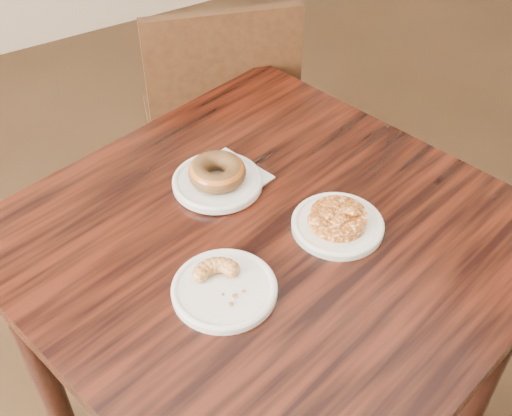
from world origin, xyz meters
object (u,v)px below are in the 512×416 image
chair_far (216,126)px  glazed_donut (217,172)px  apple_fritter (339,216)px  cruller_fragment (224,282)px  cafe_table (268,353)px

chair_far → glazed_donut: 0.71m
apple_fritter → cruller_fragment: 0.25m
cruller_fragment → cafe_table: bearing=29.1°
chair_far → cruller_fragment: (-0.41, -0.80, 0.33)m
cafe_table → apple_fritter: 0.42m
chair_far → cafe_table: bearing=87.7°
apple_fritter → cruller_fragment: apple_fritter is taller
chair_far → glazed_donut: chair_far is taller
chair_far → cruller_fragment: size_ratio=9.00×
glazed_donut → apple_fritter: glazed_donut is taller
glazed_donut → cruller_fragment: 0.27m
chair_far → apple_fritter: (-0.15, -0.77, 0.33)m
cafe_table → cruller_fragment: cruller_fragment is taller
cafe_table → chair_far: 0.77m
cruller_fragment → glazed_donut: bearing=63.6°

